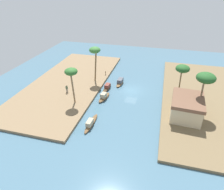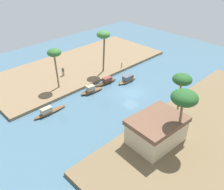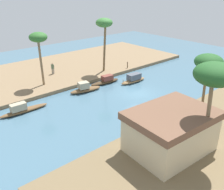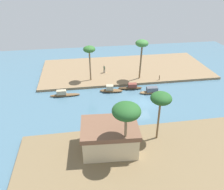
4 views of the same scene
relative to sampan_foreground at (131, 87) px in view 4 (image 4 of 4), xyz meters
name	(u,v)px [view 4 (image 4 of 4)]	position (x,y,z in m)	size (l,w,h in m)	color
river_water	(143,103)	(-0.90, 5.22, -0.41)	(65.35, 65.35, 0.00)	#476B7F
riverbank_left	(125,69)	(-0.90, -9.21, -0.18)	(36.51, 15.73, 0.45)	#846B4C
riverbank_right	(178,167)	(-0.90, 19.64, -0.18)	(36.51, 15.73, 0.45)	brown
sampan_foreground	(131,87)	(0.00, 0.00, 0.00)	(4.65, 1.43, 1.15)	#47331E
sampan_downstream_large	(64,94)	(12.36, 0.81, -0.01)	(5.34, 1.04, 1.18)	brown
sampan_near_left_bank	(151,91)	(-3.31, 2.17, 0.07)	(4.30, 1.35, 1.23)	brown
sampan_upstream_small	(111,90)	(3.89, 0.51, 0.03)	(4.37, 1.86, 1.34)	brown
person_on_near_bank	(104,70)	(4.09, -7.35, 0.72)	(0.47, 0.47, 1.66)	gray
mooring_post	(159,78)	(-6.28, -2.12, 0.53)	(0.14, 0.14, 0.98)	#4C3823
palm_tree_left_near	(142,45)	(-2.57, -3.32, 6.98)	(2.44, 2.44, 7.91)	brown
palm_tree_left_far	(89,50)	(7.21, -4.34, 6.07)	(2.28, 2.28, 6.90)	#7F6647
palm_tree_right_tall	(126,112)	(4.90, 17.77, 6.59)	(3.02, 3.02, 7.50)	#7F6647
palm_tree_right_short	(161,99)	(-0.01, 14.61, 5.85)	(2.58, 2.58, 6.63)	brown
riverside_building	(110,137)	(6.34, 15.66, 1.79)	(7.02, 5.43, 3.43)	beige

